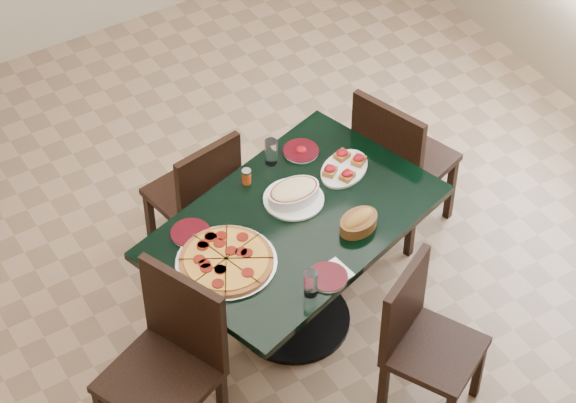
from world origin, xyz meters
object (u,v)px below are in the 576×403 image
chair_far (199,193)px  chair_near (421,336)px  bruschetta_platter (344,167)px  lasagna_casserole (294,193)px  chair_left (171,356)px  chair_right (398,158)px  bread_basket (359,222)px  pepperoni_pizza (226,261)px  main_table (294,245)px

chair_far → chair_near: 1.44m
bruschetta_platter → lasagna_casserole: bearing=161.0°
chair_far → chair_left: chair_left is taller
chair_near → chair_right: bearing=32.2°
chair_far → lasagna_casserole: lasagna_casserole is taller
lasagna_casserole → bread_basket: (0.16, -0.32, -0.01)m
chair_right → pepperoni_pizza: chair_right is taller
bruschetta_platter → chair_near: bearing=-127.1°
pepperoni_pizza → bruschetta_platter: (0.80, 0.24, 0.01)m
chair_left → bread_basket: chair_left is taller
chair_near → chair_far: bearing=79.1°
chair_far → chair_right: (1.00, -0.37, 0.06)m
main_table → chair_left: (-0.81, -0.27, -0.03)m
chair_left → bread_basket: (1.04, 0.06, 0.25)m
main_table → bread_basket: (0.23, -0.21, 0.22)m
chair_right → bread_basket: (-0.60, -0.49, 0.26)m
lasagna_casserole → chair_right: bearing=13.5°
main_table → chair_left: 0.85m
chair_right → pepperoni_pizza: 1.31m
chair_right → chair_left: bearing=90.5°
main_table → chair_right: (0.82, 0.29, -0.04)m
chair_right → main_table: bearing=91.0°
main_table → lasagna_casserole: size_ratio=5.32×
chair_far → bread_basket: size_ratio=3.64×
pepperoni_pizza → bruschetta_platter: bearing=16.7°
chair_near → pepperoni_pizza: size_ratio=1.83×
chair_far → chair_right: bearing=150.1°
chair_near → lasagna_casserole: chair_near is taller
main_table → bread_basket: 0.38m
lasagna_casserole → bread_basket: bearing=-62.6°
chair_far → lasagna_casserole: size_ratio=2.85×
chair_left → bruschetta_platter: 1.30m
chair_right → chair_left: (-1.63, -0.55, 0.02)m
chair_left → lasagna_casserole: bearing=90.5°
chair_near → bread_basket: (-0.02, 0.51, 0.32)m
chair_near → chair_right: chair_right is taller
chair_far → chair_left: size_ratio=0.87×
chair_right → pepperoni_pizza: (-1.24, -0.37, 0.24)m
chair_far → bruschetta_platter: 0.81m
pepperoni_pizza → lasagna_casserole: size_ratio=1.58×
lasagna_casserole → pepperoni_pizza: bearing=-157.9°
lasagna_casserole → bruschetta_platter: size_ratio=0.81×
chair_near → pepperoni_pizza: bearing=108.2°
pepperoni_pizza → bread_basket: size_ratio=2.02×
chair_right → lasagna_casserole: 0.82m
bread_basket → chair_far: bearing=102.7°
chair_near → bread_basket: size_ratio=3.69×
chair_left → chair_near: bearing=44.2°
main_table → bread_basket: bread_basket is taller
chair_far → main_table: bearing=95.3°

